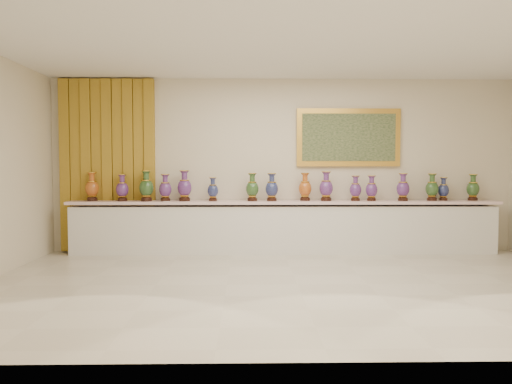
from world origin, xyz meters
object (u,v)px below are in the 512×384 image
(counter, at_px, (284,228))
(vase_0, at_px, (92,188))
(vase_1, at_px, (122,189))
(vase_2, at_px, (146,187))

(counter, relative_size, vase_0, 14.87)
(vase_0, height_order, vase_1, vase_0)
(counter, height_order, vase_2, vase_2)
(counter, distance_m, vase_0, 3.33)
(counter, bearing_deg, vase_1, -179.76)
(vase_2, bearing_deg, vase_1, 173.78)
(vase_0, xyz_separation_m, vase_1, (0.52, -0.03, -0.02))
(counter, xyz_separation_m, vase_0, (-3.26, 0.02, 0.68))
(counter, bearing_deg, vase_0, 179.72)
(vase_0, distance_m, vase_2, 0.93)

